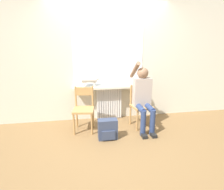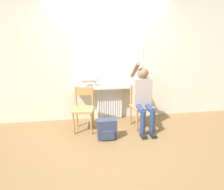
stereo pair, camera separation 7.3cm
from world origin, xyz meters
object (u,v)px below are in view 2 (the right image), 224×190
object	(u,v)px
chair_right	(141,105)
person	(143,95)
backpack	(107,129)
chair_left	(84,108)
cat	(90,80)

from	to	relation	value
chair_right	person	bearing A→B (deg)	-95.45
chair_right	person	distance (m)	0.26
chair_right	backpack	distance (m)	0.91
chair_left	chair_right	distance (m)	1.15
chair_left	person	bearing A→B (deg)	3.48
person	chair_left	bearing A→B (deg)	174.81
chair_left	person	world-z (taller)	person
chair_left	backpack	size ratio (longest dim) A/B	2.33
chair_right	backpack	bearing A→B (deg)	-158.30
chair_left	backpack	xyz separation A→B (m)	(0.40, -0.44, -0.27)
person	chair_right	bearing A→B (deg)	93.36
chair_left	cat	distance (m)	0.65
backpack	cat	bearing A→B (deg)	106.41
chair_right	backpack	xyz separation A→B (m)	(-0.75, -0.44, -0.27)
chair_left	person	distance (m)	1.18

